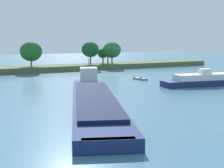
{
  "coord_description": "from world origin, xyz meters",
  "views": [
    {
      "loc": [
        -30.79,
        -25.53,
        10.02
      ],
      "look_at": [
        0.66,
        32.29,
        1.2
      ],
      "focal_mm": 53.62,
      "sensor_mm": 36.0,
      "label": 1
    }
  ],
  "objects": [
    {
      "name": "cargo_barge",
      "position": [
        -9.06,
        20.27,
        0.97
      ],
      "size": [
        22.48,
        43.1,
        5.97
      ],
      "color": "navy",
      "rests_on": "ground"
    },
    {
      "name": "white_riverboat",
      "position": [
        24.72,
        27.77,
        1.19
      ],
      "size": [
        26.23,
        8.87,
        5.05
      ],
      "color": "navy",
      "rests_on": "ground"
    },
    {
      "name": "fishing_skiff",
      "position": [
        15.18,
        44.21,
        0.24
      ],
      "size": [
        1.87,
        4.53,
        0.91
      ],
      "color": "slate",
      "rests_on": "ground"
    },
    {
      "name": "treeline_island",
      "position": [
        12.07,
        76.59,
        2.69
      ],
      "size": [
        97.4,
        10.12,
        9.38
      ],
      "color": "#4C6038",
      "rests_on": "ground"
    }
  ]
}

